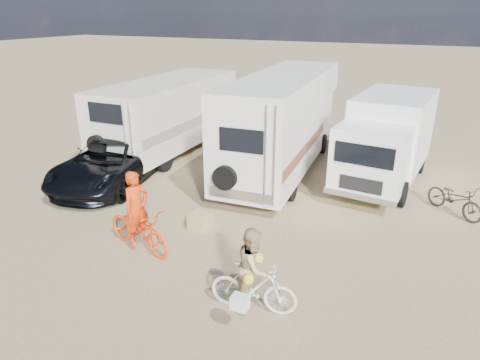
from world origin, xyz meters
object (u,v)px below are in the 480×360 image
at_px(rv_left, 169,117).
at_px(rider_man, 138,215).
at_px(bike_woman, 253,287).
at_px(rv_main, 283,124).
at_px(crate, 200,220).
at_px(box_truck, 385,142).
at_px(bike_parked, 455,199).
at_px(bike_man, 139,229).
at_px(rider_woman, 253,275).
at_px(cooler, 225,189).
at_px(dark_suv, 113,161).

relative_size(rv_left, rider_man, 3.95).
bearing_deg(rider_man, bike_woman, -91.88).
bearing_deg(rv_main, crate, -99.40).
height_order(rv_main, crate, rv_main).
bearing_deg(rider_man, crate, -12.21).
relative_size(rv_left, bike_woman, 4.18).
bearing_deg(box_truck, bike_parked, -30.99).
height_order(bike_parked, crate, bike_parked).
bearing_deg(bike_man, rider_woman, -91.88).
xyz_separation_m(bike_woman, rider_woman, (0.00, 0.00, 0.27)).
relative_size(box_truck, cooler, 9.34).
xyz_separation_m(rv_left, dark_suv, (0.19, -3.58, -0.68)).
distance_m(bike_man, rider_woman, 3.45).
bearing_deg(rv_main, rv_left, 173.65).
bearing_deg(rider_man, dark_suv, 61.23).
relative_size(dark_suv, rider_woman, 3.33).
bearing_deg(rv_main, rider_man, -104.53).
distance_m(bike_parked, cooler, 6.50).
relative_size(rider_man, rider_woman, 1.15).
height_order(dark_suv, bike_man, dark_suv).
bearing_deg(rv_left, crate, -50.90).
height_order(rv_left, crate, rv_left).
height_order(rv_left, bike_man, rv_left).
bearing_deg(rider_man, rv_main, 2.97).
xyz_separation_m(cooler, crate, (0.30, -2.06, -0.03)).
relative_size(bike_parked, crate, 3.52).
relative_size(rv_main, bike_woman, 4.79).
height_order(rv_left, bike_woman, rv_left).
xyz_separation_m(bike_woman, bike_parked, (3.41, 6.11, -0.04)).
xyz_separation_m(dark_suv, crate, (4.17, -1.57, -0.52)).
bearing_deg(bike_parked, rv_left, 120.74).
bearing_deg(cooler, rider_man, -81.44).
distance_m(dark_suv, cooler, 3.92).
xyz_separation_m(rv_main, rv_left, (-4.81, 0.19, -0.26)).
height_order(bike_woman, rider_man, rider_man).
bearing_deg(bike_woman, rv_main, 7.74).
height_order(dark_suv, rider_woman, rider_woman).
relative_size(rv_left, rider_woman, 4.53).
height_order(rv_main, bike_parked, rv_main).
height_order(rider_woman, crate, rider_woman).
relative_size(rv_main, dark_suv, 1.55).
height_order(rider_man, cooler, rider_man).
distance_m(rider_woman, bike_parked, 7.01).
distance_m(bike_woman, crate, 3.57).
xyz_separation_m(box_truck, rider_woman, (-1.24, -7.70, -0.61)).
bearing_deg(box_truck, dark_suv, -149.97).
height_order(rv_left, cooler, rv_left).
bearing_deg(rider_woman, bike_woman, -0.00).
height_order(bike_woman, crate, bike_woman).
bearing_deg(rider_man, bike_man, 0.00).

